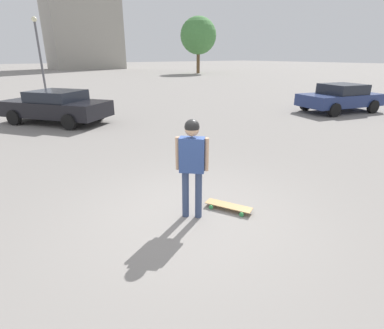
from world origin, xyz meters
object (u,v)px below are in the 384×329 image
skateboard (229,206)px  car_parked_far (340,97)px  car_parked_near (56,106)px  person (192,158)px

skateboard → car_parked_far: (4.38, -11.36, 0.63)m
car_parked_near → skateboard: bearing=148.2°
person → car_parked_near: bearing=133.4°
skateboard → car_parked_near: 9.85m
person → car_parked_near: 9.62m
person → skateboard: 1.25m
car_parked_near → car_parked_far: 13.25m
car_parked_far → car_parked_near: bearing=-10.9°
skateboard → car_parked_near: (9.80, 0.74, 0.63)m
car_parked_far → person: bearing=32.4°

